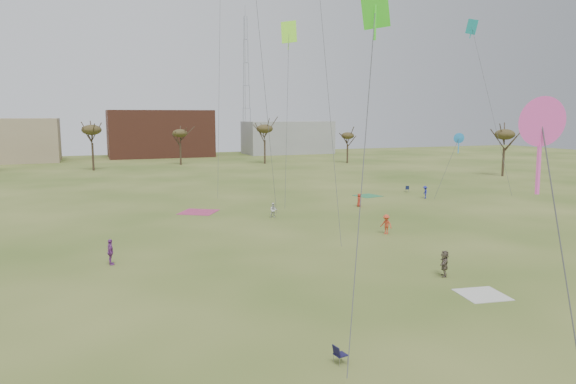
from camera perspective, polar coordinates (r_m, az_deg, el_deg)
name	(u,v)px	position (r m, az deg, el deg)	size (l,w,h in m)	color
ground	(373,333)	(27.71, 9.12, -14.77)	(260.00, 260.00, 0.00)	#365019
spectator_fore_c	(444,263)	(37.48, 16.49, -7.38)	(1.66, 0.53, 1.79)	brown
flyer_mid_b	(386,224)	(49.24, 10.53, -3.44)	(1.17, 0.67, 1.81)	#CE4526
spectator_mid_d	(110,252)	(40.70, -18.57, -6.15)	(1.12, 0.47, 1.91)	purple
spectator_mid_e	(274,210)	(56.15, -1.57, -1.99)	(0.76, 0.59, 1.56)	silver
flyer_far_b	(359,200)	(63.37, 7.66, -0.87)	(0.77, 0.50, 1.58)	#B52F1F
flyer_far_c	(425,192)	(71.27, 14.54, -0.02)	(1.06, 0.61, 1.64)	#202496
blanket_cream	(482,295)	(34.74, 20.18, -10.35)	(2.65, 2.65, 0.03)	silver
blanket_plum	(199,212)	(60.23, -9.61, -2.15)	(3.81, 3.81, 0.03)	#B53765
blanket_olive	(368,196)	(72.01, 8.58, -0.42)	(3.03, 3.03, 0.03)	#2F814D
camp_chair_center	(340,358)	(24.39, 5.64, -17.37)	(0.62, 0.59, 0.87)	#161437
camp_chair_right	(407,190)	(76.54, 12.70, 0.18)	(0.73, 0.74, 0.87)	#131A34
tree_line	(145,135)	(101.71, -15.14, 5.93)	(117.44, 49.32, 8.91)	#3A2B1E
building_brick	(160,133)	(143.23, -13.63, 6.15)	(26.00, 16.00, 12.00)	brown
building_grey	(288,137)	(149.81, -0.05, 5.90)	(24.00, 12.00, 9.00)	gray
radio_tower	(246,85)	(153.38, -4.56, 11.42)	(1.51, 1.72, 41.00)	#9EA3A8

